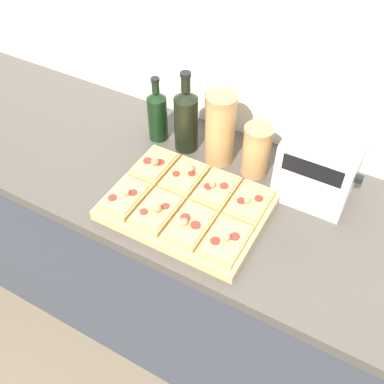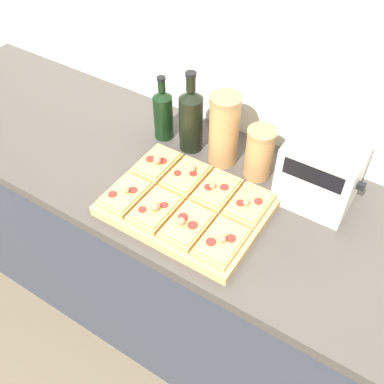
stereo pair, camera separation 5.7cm
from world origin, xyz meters
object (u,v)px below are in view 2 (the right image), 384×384
object	(u,v)px
olive_oil_bottle	(163,113)
grain_jar_tall	(224,130)
wine_bottle	(191,119)
toaster_oven	(320,173)
cutting_board	(187,206)
grain_jar_short	(259,153)

from	to	relation	value
olive_oil_bottle	grain_jar_tall	bearing A→B (deg)	0.00
grain_jar_tall	wine_bottle	bearing A→B (deg)	180.00
olive_oil_bottle	wine_bottle	size ratio (longest dim) A/B	0.82
toaster_oven	wine_bottle	bearing A→B (deg)	179.90
wine_bottle	grain_jar_tall	world-z (taller)	wine_bottle
cutting_board	wine_bottle	xyz separation A→B (m)	(-0.16, 0.27, 0.11)
cutting_board	grain_jar_short	size ratio (longest dim) A/B	2.60
cutting_board	grain_jar_tall	bearing A→B (deg)	95.33
wine_bottle	grain_jar_short	world-z (taller)	wine_bottle
wine_bottle	grain_jar_tall	size ratio (longest dim) A/B	1.16
wine_bottle	grain_jar_short	bearing A→B (deg)	-0.00
grain_jar_short	toaster_oven	xyz separation A→B (m)	(0.21, -0.00, 0.02)
olive_oil_bottle	grain_jar_tall	xyz separation A→B (m)	(0.25, 0.00, 0.03)
wine_bottle	grain_jar_tall	distance (m)	0.13
olive_oil_bottle	toaster_oven	world-z (taller)	olive_oil_bottle
grain_jar_tall	olive_oil_bottle	bearing A→B (deg)	180.00
wine_bottle	cutting_board	bearing A→B (deg)	-59.76
grain_jar_short	grain_jar_tall	bearing A→B (deg)	180.00
cutting_board	olive_oil_bottle	size ratio (longest dim) A/B	1.94
wine_bottle	olive_oil_bottle	bearing A→B (deg)	180.00
cutting_board	grain_jar_tall	distance (m)	0.29
toaster_oven	cutting_board	bearing A→B (deg)	-140.07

